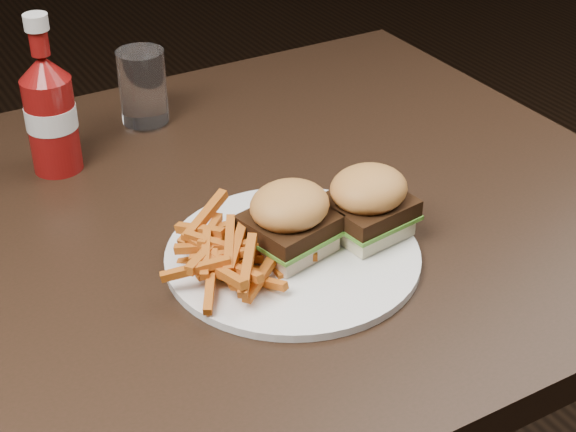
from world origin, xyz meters
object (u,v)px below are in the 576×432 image
dining_table (151,252)px  ketchup_bottle (52,126)px  tumbler (143,86)px  plate (293,256)px

dining_table → ketchup_bottle: (-0.04, 0.20, 0.08)m
dining_table → tumbler: size_ratio=11.81×
plate → tumbler: (-0.01, 0.39, 0.05)m
dining_table → ketchup_bottle: 0.22m
plate → ketchup_bottle: bearing=115.8°
dining_table → tumbler: (0.11, 0.27, 0.08)m
tumbler → plate: bearing=-88.4°
ketchup_bottle → tumbler: bearing=23.7°
plate → dining_table: bearing=134.9°
plate → ketchup_bottle: size_ratio=2.22×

